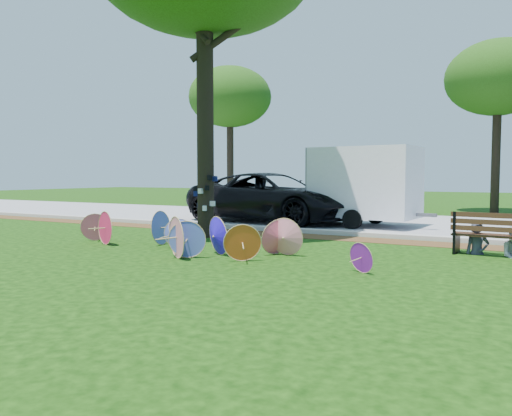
# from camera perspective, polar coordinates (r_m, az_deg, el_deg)

# --- Properties ---
(ground) EXTENTS (90.00, 90.00, 0.00)m
(ground) POSITION_cam_1_polar(r_m,az_deg,el_deg) (9.94, -8.14, -5.75)
(ground) COLOR black
(ground) RESTS_ON ground
(mulch_strip) EXTENTS (90.00, 1.00, 0.01)m
(mulch_strip) POSITION_cam_1_polar(r_m,az_deg,el_deg) (13.77, 3.19, -3.06)
(mulch_strip) COLOR #472D16
(mulch_strip) RESTS_ON ground
(curb) EXTENTS (90.00, 0.30, 0.12)m
(curb) POSITION_cam_1_polar(r_m,az_deg,el_deg) (14.39, 4.39, -2.55)
(curb) COLOR #B7B5AD
(curb) RESTS_ON ground
(street) EXTENTS (90.00, 8.00, 0.01)m
(street) POSITION_cam_1_polar(r_m,az_deg,el_deg) (18.24, 9.78, -1.43)
(street) COLOR gray
(street) RESTS_ON ground
(parasol_pile) EXTENTS (7.70, 2.03, 0.85)m
(parasol_pile) POSITION_cam_1_polar(r_m,az_deg,el_deg) (10.69, -7.20, -3.02)
(parasol_pile) COLOR #2913E1
(parasol_pile) RESTS_ON ground
(black_van) EXTENTS (6.52, 3.64, 1.72)m
(black_van) POSITION_cam_1_polar(r_m,az_deg,el_deg) (17.53, 1.89, 1.21)
(black_van) COLOR black
(black_van) RESTS_ON ground
(cargo_trailer) EXTENTS (3.34, 2.28, 2.82)m
(cargo_trailer) POSITION_cam_1_polar(r_m,az_deg,el_deg) (16.33, 12.38, 2.88)
(cargo_trailer) COLOR white
(cargo_trailer) RESTS_ON ground
(park_bench) EXTENTS (1.73, 0.77, 0.88)m
(park_bench) POSITION_cam_1_polar(r_m,az_deg,el_deg) (11.23, 25.76, -2.74)
(park_bench) COLOR black
(park_bench) RESTS_ON ground
(person_left) EXTENTS (0.57, 0.48, 1.32)m
(person_left) POSITION_cam_1_polar(r_m,az_deg,el_deg) (11.28, 24.03, -1.54)
(person_left) COLOR #3A3D4F
(person_left) RESTS_ON ground
(bg_trees) EXTENTS (21.43, 6.12, 7.40)m
(bg_trees) POSITION_cam_1_polar(r_m,az_deg,el_deg) (23.68, 18.75, 13.59)
(bg_trees) COLOR black
(bg_trees) RESTS_ON ground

